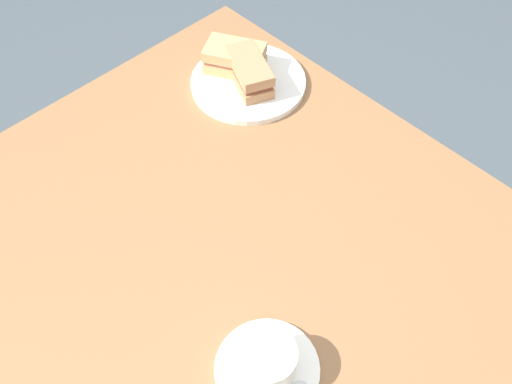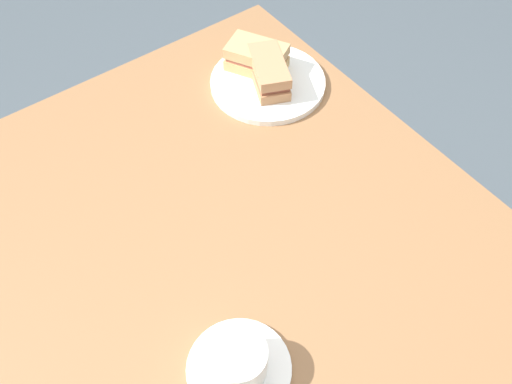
% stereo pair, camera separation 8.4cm
% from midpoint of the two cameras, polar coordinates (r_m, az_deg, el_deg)
% --- Properties ---
extents(ground_plane, '(6.00, 6.00, 0.00)m').
position_cam_midpoint_polar(ground_plane, '(1.70, -2.88, -18.43)').
color(ground_plane, '#475157').
extents(dining_table, '(1.06, 0.92, 0.74)m').
position_cam_midpoint_polar(dining_table, '(1.12, -4.18, -8.04)').
color(dining_table, '#91643E').
rests_on(dining_table, ground_plane).
extents(sandwich_plate, '(0.25, 0.25, 0.01)m').
position_cam_midpoint_polar(sandwich_plate, '(1.28, -2.70, 10.79)').
color(sandwich_plate, white).
rests_on(sandwich_plate, dining_table).
extents(sandwich_front, '(0.15, 0.11, 0.06)m').
position_cam_midpoint_polar(sandwich_front, '(1.25, -2.64, 11.79)').
color(sandwich_front, '#B27B50').
rests_on(sandwich_front, sandwich_plate).
extents(sandwich_back, '(0.15, 0.13, 0.06)m').
position_cam_midpoint_polar(sandwich_back, '(1.29, -4.07, 13.09)').
color(sandwich_back, tan).
rests_on(sandwich_back, sandwich_plate).
extents(coffee_saucer, '(0.16, 0.16, 0.01)m').
position_cam_midpoint_polar(coffee_saucer, '(0.91, -1.65, -17.41)').
color(coffee_saucer, white).
rests_on(coffee_saucer, dining_table).
extents(coffee_cup, '(0.11, 0.09, 0.06)m').
position_cam_midpoint_polar(coffee_cup, '(0.88, -1.69, -16.68)').
color(coffee_cup, white).
rests_on(coffee_cup, coffee_saucer).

